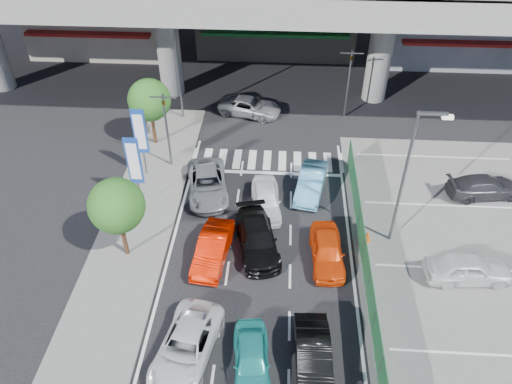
# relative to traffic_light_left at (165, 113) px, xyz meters

# --- Properties ---
(ground) EXTENTS (120.00, 120.00, 0.00)m
(ground) POSITION_rel_traffic_light_left_xyz_m (6.20, -12.00, -3.94)
(ground) COLOR black
(ground) RESTS_ON ground
(parking_lot) EXTENTS (12.00, 28.00, 0.06)m
(parking_lot) POSITION_rel_traffic_light_left_xyz_m (17.20, -10.00, -3.91)
(parking_lot) COLOR #585856
(parking_lot) RESTS_ON ground
(sidewalk_left) EXTENTS (4.00, 30.00, 0.12)m
(sidewalk_left) POSITION_rel_traffic_light_left_xyz_m (-0.80, -8.00, -3.88)
(sidewalk_left) COLOR #585856
(sidewalk_left) RESTS_ON ground
(fence_run) EXTENTS (0.16, 22.00, 1.80)m
(fence_run) POSITION_rel_traffic_light_left_xyz_m (11.50, -11.00, -3.04)
(fence_run) COLOR #1D552E
(fence_run) RESTS_ON ground
(traffic_light_left) EXTENTS (1.60, 1.24, 5.20)m
(traffic_light_left) POSITION_rel_traffic_light_left_xyz_m (0.00, 0.00, 0.00)
(traffic_light_left) COLOR #595B60
(traffic_light_left) RESTS_ON ground
(traffic_light_right) EXTENTS (1.60, 1.24, 5.20)m
(traffic_light_right) POSITION_rel_traffic_light_left_xyz_m (11.70, 7.00, 0.00)
(traffic_light_right) COLOR #595B60
(traffic_light_right) RESTS_ON ground
(street_lamp_right) EXTENTS (1.65, 0.22, 8.00)m
(street_lamp_right) POSITION_rel_traffic_light_left_xyz_m (13.37, -6.00, 0.83)
(street_lamp_right) COLOR #595B60
(street_lamp_right) RESTS_ON ground
(street_lamp_left) EXTENTS (1.65, 0.22, 8.00)m
(street_lamp_left) POSITION_rel_traffic_light_left_xyz_m (-0.13, 6.00, 0.83)
(street_lamp_left) COLOR #595B60
(street_lamp_left) RESTS_ON ground
(signboard_near) EXTENTS (0.80, 0.14, 4.70)m
(signboard_near) POSITION_rel_traffic_light_left_xyz_m (-1.00, -4.01, -0.87)
(signboard_near) COLOR #595B60
(signboard_near) RESTS_ON ground
(signboard_far) EXTENTS (0.80, 0.14, 4.70)m
(signboard_far) POSITION_rel_traffic_light_left_xyz_m (-1.40, -1.01, -0.87)
(signboard_far) COLOR #595B60
(signboard_far) RESTS_ON ground
(tree_near) EXTENTS (2.80, 2.80, 4.80)m
(tree_near) POSITION_rel_traffic_light_left_xyz_m (-0.80, -8.00, -0.55)
(tree_near) COLOR #382314
(tree_near) RESTS_ON ground
(tree_far) EXTENTS (2.80, 2.80, 4.80)m
(tree_far) POSITION_rel_traffic_light_left_xyz_m (-1.60, 2.50, -0.55)
(tree_far) COLOR #382314
(tree_far) RESTS_ON ground
(sedan_white_mid_left) EXTENTS (3.04, 5.09, 1.32)m
(sedan_white_mid_left) POSITION_rel_traffic_light_left_xyz_m (3.38, -13.80, -3.27)
(sedan_white_mid_left) COLOR white
(sedan_white_mid_left) RESTS_ON ground
(taxi_teal_mid) EXTENTS (1.94, 3.95, 1.30)m
(taxi_teal_mid) POSITION_rel_traffic_light_left_xyz_m (6.21, -14.23, -3.29)
(taxi_teal_mid) COLOR teal
(taxi_teal_mid) RESTS_ON ground
(hatch_black_mid_right) EXTENTS (1.68, 4.26, 1.38)m
(hatch_black_mid_right) POSITION_rel_traffic_light_left_xyz_m (8.79, -14.00, -3.25)
(hatch_black_mid_right) COLOR black
(hatch_black_mid_right) RESTS_ON ground
(taxi_orange_left) EXTENTS (1.94, 4.33, 1.38)m
(taxi_orange_left) POSITION_rel_traffic_light_left_xyz_m (3.77, -7.98, -3.25)
(taxi_orange_left) COLOR #C31600
(taxi_orange_left) RESTS_ON ground
(sedan_black_mid) EXTENTS (2.97, 5.07, 1.38)m
(sedan_black_mid) POSITION_rel_traffic_light_left_xyz_m (6.02, -7.09, -3.25)
(sedan_black_mid) COLOR black
(sedan_black_mid) RESTS_ON ground
(taxi_orange_right) EXTENTS (1.86, 4.14, 1.38)m
(taxi_orange_right) POSITION_rel_traffic_light_left_xyz_m (9.67, -7.76, -3.25)
(taxi_orange_right) COLOR #E33F09
(taxi_orange_right) RESTS_ON ground
(wagon_silver_front_left) EXTENTS (3.21, 5.32, 1.38)m
(wagon_silver_front_left) POSITION_rel_traffic_light_left_xyz_m (2.75, -2.61, -3.25)
(wagon_silver_front_left) COLOR #93959A
(wagon_silver_front_left) RESTS_ON ground
(sedan_white_front_mid) EXTENTS (2.05, 4.20, 1.38)m
(sedan_white_front_mid) POSITION_rel_traffic_light_left_xyz_m (6.33, -3.86, -3.25)
(sedan_white_front_mid) COLOR white
(sedan_white_front_mid) RESTS_ON ground
(kei_truck_front_right) EXTENTS (2.22, 4.39, 1.38)m
(kei_truck_front_right) POSITION_rel_traffic_light_left_xyz_m (8.98, -2.11, -3.25)
(kei_truck_front_right) COLOR #5199C0
(kei_truck_front_right) RESTS_ON ground
(crossing_wagon_silver) EXTENTS (5.04, 3.28, 1.29)m
(crossing_wagon_silver) POSITION_rel_traffic_light_left_xyz_m (4.62, 6.91, -3.29)
(crossing_wagon_silver) COLOR gray
(crossing_wagon_silver) RESTS_ON ground
(parked_sedan_white) EXTENTS (4.33, 1.98, 1.44)m
(parked_sedan_white) POSITION_rel_traffic_light_left_xyz_m (16.56, -8.62, -3.16)
(parked_sedan_white) COLOR silver
(parked_sedan_white) RESTS_ON parking_lot
(parked_sedan_dgrey) EXTENTS (4.65, 2.48, 1.28)m
(parked_sedan_dgrey) POSITION_rel_traffic_light_left_xyz_m (19.28, -1.89, -3.23)
(parked_sedan_dgrey) COLOR #302F34
(parked_sedan_dgrey) RESTS_ON parking_lot
(traffic_cone) EXTENTS (0.40, 0.40, 0.76)m
(traffic_cone) POSITION_rel_traffic_light_left_xyz_m (11.93, -6.26, -3.50)
(traffic_cone) COLOR #F44E0D
(traffic_cone) RESTS_ON parking_lot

